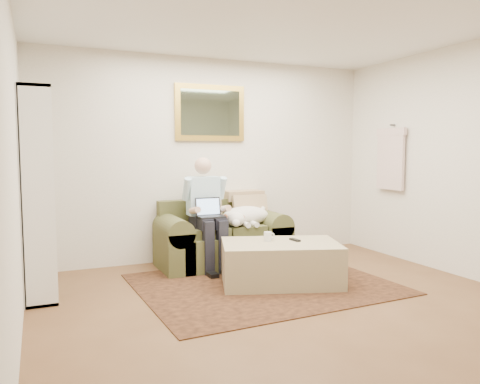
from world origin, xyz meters
TOP-DOWN VIEW (x-y plane):
  - room_shell at (0.00, 0.35)m, footprint 4.51×5.00m
  - rug at (0.06, 1.07)m, footprint 2.65×2.16m
  - sofa at (-0.02, 2.06)m, footprint 1.59×0.81m
  - seated_man at (-0.26, 1.92)m, footprint 0.52×0.75m
  - laptop at (-0.26, 1.86)m, footprint 0.31×0.24m
  - sleeping_dog at (0.27, 1.98)m, footprint 0.65×0.41m
  - ottoman at (0.24, 1.03)m, footprint 1.41×1.13m
  - coffee_mug at (0.15, 1.15)m, footprint 0.08×0.08m
  - tv_remote at (0.43, 1.05)m, footprint 0.06×0.15m
  - bookshelf at (-2.10, 1.60)m, footprint 0.28×0.80m
  - wall_mirror at (-0.02, 2.47)m, footprint 0.94×0.04m
  - hanging_shirt at (2.19, 1.60)m, footprint 0.06×0.52m

SIDE VIEW (x-z plane):
  - rug at x=0.06m, z-range 0.00..0.01m
  - ottoman at x=0.24m, z-range 0.00..0.44m
  - sofa at x=-0.02m, z-range -0.20..0.75m
  - tv_remote at x=0.43m, z-range 0.44..0.46m
  - coffee_mug at x=0.15m, z-range 0.44..0.54m
  - sleeping_dog at x=0.27m, z-range 0.49..0.73m
  - seated_man at x=-0.26m, z-range 0.00..1.33m
  - laptop at x=-0.26m, z-range 0.59..0.81m
  - bookshelf at x=-2.10m, z-range 0.00..2.00m
  - room_shell at x=0.00m, z-range 0.00..2.61m
  - hanging_shirt at x=2.19m, z-range 0.90..1.80m
  - wall_mirror at x=-0.02m, z-range 1.54..2.26m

